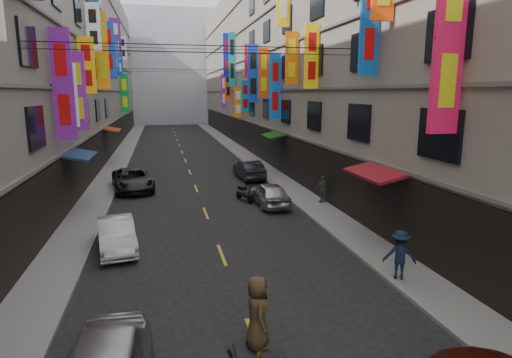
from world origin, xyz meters
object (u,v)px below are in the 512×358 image
scooter_far_right (244,194)px  pedestrian_crossing (257,312)px  car_right_far (249,170)px  pedestrian_rnear (400,255)px  car_left_mid (116,235)px  car_left_far (133,180)px  pedestrian_rfar (323,189)px  car_right_mid (270,194)px

scooter_far_right → pedestrian_crossing: pedestrian_crossing is taller
car_right_far → pedestrian_rnear: pedestrian_rnear is taller
pedestrian_crossing → car_left_mid: bearing=28.3°
car_left_far → pedestrian_rnear: (9.40, -15.94, 0.24)m
pedestrian_rnear → pedestrian_rfar: size_ratio=1.07×
car_right_far → pedestrian_crossing: size_ratio=2.26×
car_left_far → car_right_far: size_ratio=1.21×
car_left_mid → pedestrian_rfar: (10.60, 4.89, 0.25)m
car_left_mid → car_right_mid: 9.30m
car_right_mid → pedestrian_rnear: size_ratio=2.36×
car_left_mid → pedestrian_crossing: pedestrian_crossing is taller
car_left_far → pedestrian_rfar: pedestrian_rfar is taller
car_left_mid → pedestrian_rnear: bearing=-37.1°
scooter_far_right → car_right_far: bearing=-122.5°
car_right_far → pedestrian_rnear: 17.94m
car_left_mid → car_right_far: (8.00, 12.81, 0.05)m
pedestrian_rfar → pedestrian_crossing: (-6.60, -12.57, 0.04)m
car_left_far → car_right_mid: (7.64, -5.56, -0.04)m
car_right_mid → pedestrian_rnear: bearing=97.8°
car_right_mid → car_left_far: bearing=-37.9°
car_right_mid → pedestrian_crossing: 13.49m
car_left_mid → car_left_far: bearing=81.3°
car_left_far → pedestrian_rnear: size_ratio=3.06×
car_left_mid → pedestrian_crossing: (4.00, -7.68, 0.29)m
car_right_far → pedestrian_rfar: size_ratio=2.72×
scooter_far_right → car_right_far: car_right_far is taller
scooter_far_right → pedestrian_rfar: (4.16, -1.68, 0.45)m
car_left_mid → pedestrian_rnear: (9.40, -5.08, 0.31)m
pedestrian_rnear → car_right_far: bearing=-60.1°
scooter_far_right → pedestrian_rfar: bearing=139.6°
car_left_far → car_right_mid: size_ratio=1.29×
car_left_mid → pedestrian_rfar: 11.68m
car_left_far → pedestrian_rnear: 18.51m
pedestrian_rnear → pedestrian_crossing: pedestrian_crossing is taller
scooter_far_right → car_right_far: 6.43m
pedestrian_rfar → pedestrian_crossing: size_ratio=0.83×
car_right_mid → car_right_far: 7.50m
car_left_mid → pedestrian_rnear: size_ratio=2.34×
car_right_far → pedestrian_rfar: pedestrian_rfar is taller
car_left_far → pedestrian_rnear: bearing=-68.4°
pedestrian_rnear → pedestrian_rfar: 10.04m
scooter_far_right → car_left_far: size_ratio=0.35×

